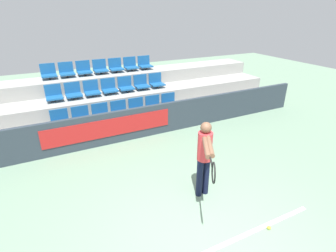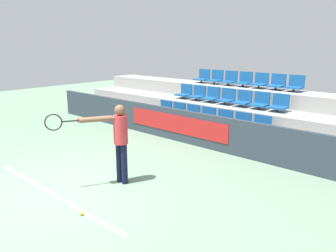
{
  "view_description": "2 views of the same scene",
  "coord_description": "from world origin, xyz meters",
  "px_view_note": "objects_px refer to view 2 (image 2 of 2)",
  "views": [
    {
      "loc": [
        -2.03,
        -2.58,
        3.57
      ],
      "look_at": [
        0.47,
        2.44,
        1.03
      ],
      "focal_mm": 28.0,
      "sensor_mm": 36.0,
      "label": 1
    },
    {
      "loc": [
        5.51,
        -3.01,
        2.82
      ],
      "look_at": [
        0.52,
        2.57,
        0.92
      ],
      "focal_mm": 35.0,
      "sensor_mm": 36.0,
      "label": 2
    }
  ],
  "objects_px": {
    "stadium_chair_6": "(260,127)",
    "stadium_chair_19": "(277,83)",
    "stadium_chair_13": "(279,104)",
    "stadium_chair_14": "(203,77)",
    "stadium_chair_9": "(212,96)",
    "stadium_chair_18": "(260,82)",
    "stadium_chair_4": "(223,120)",
    "stadium_chair_15": "(216,78)",
    "stadium_chair_7": "(184,93)",
    "stadium_chair_2": "(191,115)",
    "stadium_chair_8": "(197,94)",
    "stadium_chair_5": "(241,124)",
    "stadium_chair_16": "(229,79)",
    "stadium_chair_10": "(227,98)",
    "stadium_chair_1": "(177,112)",
    "stadium_chair_17": "(244,81)",
    "tennis_player": "(117,136)",
    "stadium_chair_20": "(295,85)",
    "stadium_chair_3": "(207,117)",
    "stadium_chair_0": "(164,110)",
    "stadium_chair_11": "(243,100)",
    "tennis_ball": "(82,213)",
    "stadium_chair_12": "(260,102)"
  },
  "relations": [
    {
      "from": "stadium_chair_6",
      "to": "stadium_chair_19",
      "type": "xyz_separation_m",
      "value": [
        -0.58,
        2.15,
        0.92
      ]
    },
    {
      "from": "stadium_chair_13",
      "to": "stadium_chair_14",
      "type": "xyz_separation_m",
      "value": [
        -3.48,
        1.08,
        0.46
      ]
    },
    {
      "from": "stadium_chair_9",
      "to": "stadium_chair_18",
      "type": "bearing_deg",
      "value": 42.87
    },
    {
      "from": "stadium_chair_4",
      "to": "stadium_chair_13",
      "type": "xyz_separation_m",
      "value": [
        1.16,
        1.08,
        0.46
      ]
    },
    {
      "from": "stadium_chair_15",
      "to": "stadium_chair_6",
      "type": "bearing_deg",
      "value": -36.6
    },
    {
      "from": "stadium_chair_19",
      "to": "stadium_chair_4",
      "type": "bearing_deg",
      "value": -105.07
    },
    {
      "from": "stadium_chair_15",
      "to": "stadium_chair_19",
      "type": "height_order",
      "value": "same"
    },
    {
      "from": "stadium_chair_7",
      "to": "stadium_chair_15",
      "type": "distance_m",
      "value": 1.3
    },
    {
      "from": "stadium_chair_2",
      "to": "stadium_chair_8",
      "type": "relative_size",
      "value": 1.0
    },
    {
      "from": "stadium_chair_5",
      "to": "stadium_chair_16",
      "type": "distance_m",
      "value": 2.91
    },
    {
      "from": "stadium_chair_7",
      "to": "stadium_chair_16",
      "type": "height_order",
      "value": "stadium_chair_16"
    },
    {
      "from": "stadium_chair_4",
      "to": "stadium_chair_5",
      "type": "distance_m",
      "value": 0.58
    },
    {
      "from": "stadium_chair_10",
      "to": "stadium_chair_1",
      "type": "bearing_deg",
      "value": -137.13
    },
    {
      "from": "stadium_chair_5",
      "to": "stadium_chair_8",
      "type": "height_order",
      "value": "stadium_chair_8"
    },
    {
      "from": "stadium_chair_17",
      "to": "stadium_chair_6",
      "type": "bearing_deg",
      "value": -51.06
    },
    {
      "from": "stadium_chair_1",
      "to": "stadium_chair_5",
      "type": "xyz_separation_m",
      "value": [
        2.32,
        0.0,
        0.0
      ]
    },
    {
      "from": "tennis_player",
      "to": "stadium_chair_7",
      "type": "bearing_deg",
      "value": 143.32
    },
    {
      "from": "stadium_chair_6",
      "to": "stadium_chair_1",
      "type": "bearing_deg",
      "value": 180.0
    },
    {
      "from": "stadium_chair_4",
      "to": "stadium_chair_15",
      "type": "relative_size",
      "value": 1.0
    },
    {
      "from": "stadium_chair_20",
      "to": "stadium_chair_13",
      "type": "bearing_deg",
      "value": -90.0
    },
    {
      "from": "stadium_chair_3",
      "to": "stadium_chair_8",
      "type": "bearing_deg",
      "value": 137.13
    },
    {
      "from": "stadium_chair_17",
      "to": "stadium_chair_0",
      "type": "bearing_deg",
      "value": -128.94
    },
    {
      "from": "stadium_chair_13",
      "to": "stadium_chair_16",
      "type": "xyz_separation_m",
      "value": [
        -2.32,
        1.08,
        0.46
      ]
    },
    {
      "from": "stadium_chair_7",
      "to": "stadium_chair_17",
      "type": "bearing_deg",
      "value": 31.75
    },
    {
      "from": "stadium_chair_3",
      "to": "stadium_chair_11",
      "type": "relative_size",
      "value": 1.0
    },
    {
      "from": "stadium_chair_0",
      "to": "tennis_ball",
      "type": "distance_m",
      "value": 5.92
    },
    {
      "from": "stadium_chair_4",
      "to": "stadium_chair_17",
      "type": "height_order",
      "value": "stadium_chair_17"
    },
    {
      "from": "stadium_chair_12",
      "to": "stadium_chair_18",
      "type": "xyz_separation_m",
      "value": [
        -0.58,
        1.08,
        0.46
      ]
    },
    {
      "from": "stadium_chair_11",
      "to": "stadium_chair_19",
      "type": "relative_size",
      "value": 1.0
    },
    {
      "from": "stadium_chair_8",
      "to": "stadium_chair_19",
      "type": "bearing_deg",
      "value": 24.9
    },
    {
      "from": "stadium_chair_9",
      "to": "stadium_chair_12",
      "type": "relative_size",
      "value": 1.0
    },
    {
      "from": "stadium_chair_15",
      "to": "stadium_chair_12",
      "type": "bearing_deg",
      "value": -24.9
    },
    {
      "from": "stadium_chair_12",
      "to": "stadium_chair_20",
      "type": "bearing_deg",
      "value": 61.69
    },
    {
      "from": "stadium_chair_6",
      "to": "stadium_chair_8",
      "type": "distance_m",
      "value": 3.12
    },
    {
      "from": "stadium_chair_0",
      "to": "stadium_chair_11",
      "type": "relative_size",
      "value": 1.0
    },
    {
      "from": "stadium_chair_1",
      "to": "stadium_chair_6",
      "type": "bearing_deg",
      "value": 0.0
    },
    {
      "from": "stadium_chair_13",
      "to": "stadium_chair_16",
      "type": "distance_m",
      "value": 2.6
    },
    {
      "from": "stadium_chair_15",
      "to": "stadium_chair_20",
      "type": "xyz_separation_m",
      "value": [
        2.9,
        0.0,
        0.0
      ]
    },
    {
      "from": "stadium_chair_4",
      "to": "stadium_chair_10",
      "type": "height_order",
      "value": "stadium_chair_10"
    },
    {
      "from": "stadium_chair_0",
      "to": "tennis_player",
      "type": "distance_m",
      "value": 4.51
    },
    {
      "from": "stadium_chair_0",
      "to": "stadium_chair_10",
      "type": "xyz_separation_m",
      "value": [
        1.74,
        1.08,
        0.46
      ]
    },
    {
      "from": "stadium_chair_7",
      "to": "stadium_chair_12",
      "type": "bearing_deg",
      "value": 0.0
    },
    {
      "from": "stadium_chair_6",
      "to": "tennis_ball",
      "type": "xyz_separation_m",
      "value": [
        -0.63,
        -5.15,
        -0.62
      ]
    },
    {
      "from": "stadium_chair_5",
      "to": "stadium_chair_16",
      "type": "height_order",
      "value": "stadium_chair_16"
    },
    {
      "from": "stadium_chair_11",
      "to": "stadium_chair_19",
      "type": "xyz_separation_m",
      "value": [
        0.58,
        1.08,
        0.46
      ]
    },
    {
      "from": "stadium_chair_1",
      "to": "stadium_chair_15",
      "type": "distance_m",
      "value": 2.34
    },
    {
      "from": "stadium_chair_15",
      "to": "tennis_ball",
      "type": "relative_size",
      "value": 7.57
    },
    {
      "from": "stadium_chair_11",
      "to": "stadium_chair_20",
      "type": "relative_size",
      "value": 1.0
    },
    {
      "from": "stadium_chair_11",
      "to": "stadium_chair_4",
      "type": "bearing_deg",
      "value": -90.0
    },
    {
      "from": "stadium_chair_7",
      "to": "stadium_chair_6",
      "type": "bearing_deg",
      "value": -17.19
    }
  ]
}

